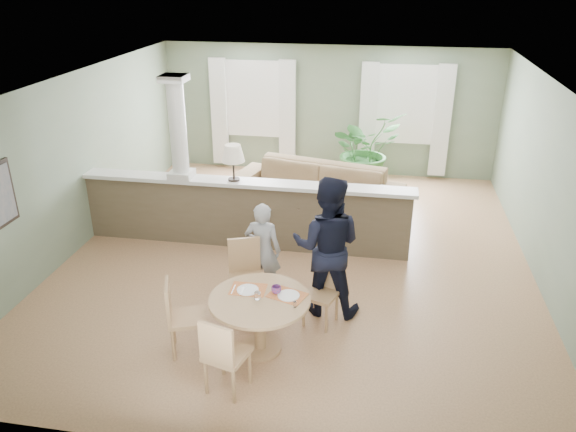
% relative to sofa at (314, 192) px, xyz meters
% --- Properties ---
extents(ground, '(8.00, 8.00, 0.00)m').
position_rel_sofa_xyz_m(ground, '(-0.04, -1.60, -0.45)').
color(ground, tan).
rests_on(ground, ground).
extents(room_shell, '(7.02, 8.02, 2.71)m').
position_rel_sofa_xyz_m(room_shell, '(-0.07, -0.97, 1.36)').
color(room_shell, gray).
rests_on(room_shell, ground).
extents(pony_wall, '(5.32, 0.38, 2.70)m').
position_rel_sofa_xyz_m(pony_wall, '(-1.03, -1.40, 0.26)').
color(pony_wall, brown).
rests_on(pony_wall, ground).
extents(sofa, '(3.26, 1.87, 0.90)m').
position_rel_sofa_xyz_m(sofa, '(0.00, 0.00, 0.00)').
color(sofa, '#88694A').
rests_on(sofa, ground).
extents(houseplant, '(1.87, 1.85, 1.57)m').
position_rel_sofa_xyz_m(houseplant, '(0.81, 1.60, 0.34)').
color(houseplant, '#296026').
rests_on(houseplant, ground).
extents(dining_table, '(1.16, 1.16, 0.80)m').
position_rel_sofa_xyz_m(dining_table, '(-0.11, -4.01, 0.11)').
color(dining_table, tan).
rests_on(dining_table, ground).
extents(chair_far_boy, '(0.56, 0.56, 0.97)m').
position_rel_sofa_xyz_m(chair_far_boy, '(-0.49, -3.18, 0.09)').
color(chair_far_boy, tan).
rests_on(chair_far_boy, ground).
extents(chair_far_man, '(0.49, 0.49, 0.85)m').
position_rel_sofa_xyz_m(chair_far_man, '(0.54, -3.29, 0.02)').
color(chair_far_man, tan).
rests_on(chair_far_man, ground).
extents(chair_near, '(0.51, 0.51, 0.92)m').
position_rel_sofa_xyz_m(chair_near, '(-0.33, -4.80, 0.06)').
color(chair_near, tan).
rests_on(chair_near, ground).
extents(chair_side, '(0.53, 0.53, 0.92)m').
position_rel_sofa_xyz_m(chair_side, '(-1.01, -4.19, 0.06)').
color(chair_side, tan).
rests_on(chair_side, ground).
extents(child_person, '(0.51, 0.34, 1.36)m').
position_rel_sofa_xyz_m(child_person, '(-0.33, -2.82, 0.23)').
color(child_person, gray).
rests_on(child_person, ground).
extents(man_person, '(0.92, 0.73, 1.86)m').
position_rel_sofa_xyz_m(man_person, '(0.55, -3.04, 0.48)').
color(man_person, black).
rests_on(man_person, ground).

